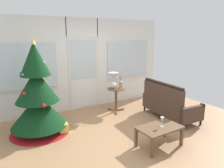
% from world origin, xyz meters
% --- Properties ---
extents(ground_plane, '(6.76, 6.76, 0.00)m').
position_xyz_m(ground_plane, '(0.00, 0.00, 0.00)').
color(ground_plane, '#AD7F56').
extents(back_wall_with_door, '(5.20, 0.14, 2.55)m').
position_xyz_m(back_wall_with_door, '(0.00, 2.08, 1.28)').
color(back_wall_with_door, white).
rests_on(back_wall_with_door, ground).
extents(christmas_tree, '(1.26, 1.26, 2.02)m').
position_xyz_m(christmas_tree, '(-1.50, 1.02, 0.78)').
color(christmas_tree, '#4C331E').
rests_on(christmas_tree, ground).
extents(settee_sofa, '(0.80, 1.56, 0.96)m').
position_xyz_m(settee_sofa, '(1.48, 0.19, 0.38)').
color(settee_sofa, black).
rests_on(settee_sofa, ground).
extents(side_table, '(0.50, 0.48, 0.66)m').
position_xyz_m(side_table, '(0.62, 1.28, 0.47)').
color(side_table, brown).
rests_on(side_table, ground).
extents(table_lamp, '(0.28, 0.28, 0.44)m').
position_xyz_m(table_lamp, '(0.56, 1.32, 0.94)').
color(table_lamp, silver).
rests_on(table_lamp, side_table).
extents(flower_vase, '(0.11, 0.10, 0.35)m').
position_xyz_m(flower_vase, '(0.72, 1.22, 0.78)').
color(flower_vase, tan).
rests_on(flower_vase, side_table).
extents(coffee_table, '(0.86, 0.55, 0.40)m').
position_xyz_m(coffee_table, '(0.33, -0.74, 0.34)').
color(coffee_table, brown).
rests_on(coffee_table, ground).
extents(wine_glass, '(0.08, 0.08, 0.20)m').
position_xyz_m(wine_glass, '(0.37, -0.76, 0.54)').
color(wine_glass, silver).
rests_on(wine_glass, coffee_table).
extents(gift_box, '(0.20, 0.18, 0.20)m').
position_xyz_m(gift_box, '(-1.07, 0.76, 0.10)').
color(gift_box, '#D8C64C').
rests_on(gift_box, ground).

